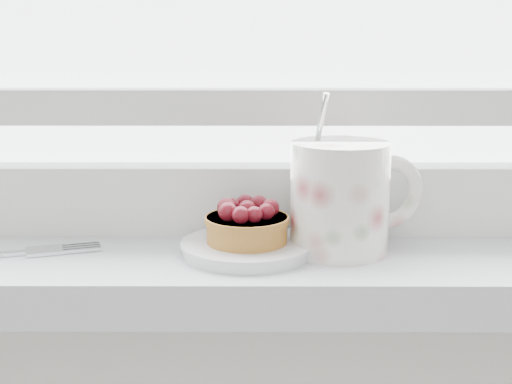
{
  "coord_description": "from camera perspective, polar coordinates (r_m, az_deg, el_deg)",
  "views": [
    {
      "loc": [
        0.03,
        1.25,
        1.14
      ],
      "look_at": [
        0.03,
        1.88,
        1.0
      ],
      "focal_mm": 50.0,
      "sensor_mm": 36.0,
      "label": 1
    }
  ],
  "objects": [
    {
      "name": "saucer",
      "position": [
        0.67,
        -0.73,
        -4.5
      ],
      "size": [
        0.12,
        0.12,
        0.01
      ],
      "primitive_type": "cylinder",
      "color": "silver",
      "rests_on": "windowsill"
    },
    {
      "name": "raspberry_tart",
      "position": [
        0.66,
        -0.75,
        -2.52
      ],
      "size": [
        0.08,
        0.08,
        0.04
      ],
      "color": "#986021",
      "rests_on": "saucer"
    },
    {
      "name": "floral_mug",
      "position": [
        0.67,
        6.99,
        -0.23
      ],
      "size": [
        0.14,
        0.11,
        0.15
      ],
      "color": "white",
      "rests_on": "windowsill"
    }
  ]
}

